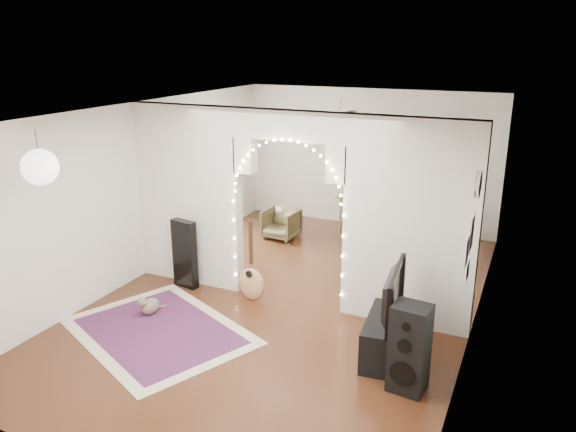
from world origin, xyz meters
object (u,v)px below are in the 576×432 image
at_px(dining_chair_right, 380,233).
at_px(dining_table, 372,199).
at_px(dining_chair_left, 281,224).
at_px(acoustic_guitar, 251,271).
at_px(media_console, 384,337).
at_px(bookcase, 389,220).
at_px(floor_speaker, 409,349).

bearing_deg(dining_chair_right, dining_table, 141.52).
bearing_deg(dining_table, dining_chair_left, -144.59).
relative_size(acoustic_guitar, dining_table, 0.83).
height_order(media_console, bookcase, bookcase).
distance_m(floor_speaker, media_console, 0.71).
xyz_separation_m(media_console, bookcase, (-0.76, 3.05, 0.44)).
xyz_separation_m(media_console, dining_table, (-1.40, 4.26, 0.43)).
xyz_separation_m(floor_speaker, dining_chair_left, (-3.27, 3.80, -0.21)).
distance_m(media_console, dining_table, 4.50).
bearing_deg(dining_chair_left, dining_chair_right, 12.18).
relative_size(media_console, dining_table, 0.82).
height_order(acoustic_guitar, dining_chair_right, acoustic_guitar).
relative_size(acoustic_guitar, floor_speaker, 1.03).
distance_m(acoustic_guitar, dining_table, 3.65).
bearing_deg(dining_chair_right, floor_speaker, -46.34).
height_order(acoustic_guitar, dining_table, acoustic_guitar).
relative_size(bookcase, dining_table, 1.13).
bearing_deg(acoustic_guitar, dining_table, 88.35).
xyz_separation_m(acoustic_guitar, bookcase, (1.36, 2.35, 0.25)).
bearing_deg(media_console, dining_table, 102.51).
height_order(floor_speaker, media_console, floor_speaker).
bearing_deg(dining_chair_right, media_console, -49.53).
xyz_separation_m(floor_speaker, dining_table, (-1.81, 4.80, 0.19)).
xyz_separation_m(floor_speaker, dining_chair_right, (-1.44, 4.09, -0.23)).
height_order(bookcase, dining_chair_right, bookcase).
distance_m(bookcase, dining_chair_right, 0.72).
relative_size(bookcase, dining_chair_right, 2.42).
bearing_deg(dining_table, acoustic_guitar, -100.24).
bearing_deg(bookcase, media_console, -56.42).
distance_m(media_console, bookcase, 3.17).
relative_size(acoustic_guitar, dining_chair_left, 1.66).
height_order(acoustic_guitar, bookcase, bookcase).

